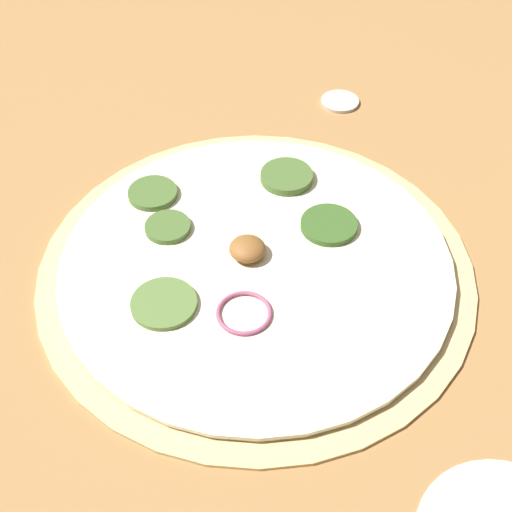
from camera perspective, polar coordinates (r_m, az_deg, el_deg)
ground_plane at (r=0.58m, az=0.00°, el=-1.10°), size 3.00×3.00×0.00m
pizza at (r=0.58m, az=-0.10°, el=-0.60°), size 0.36×0.36×0.03m
loose_cap at (r=0.77m, az=6.75°, el=12.29°), size 0.04×0.04×0.01m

